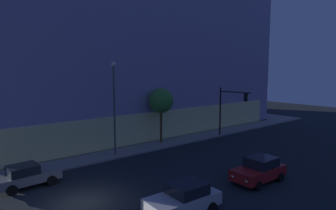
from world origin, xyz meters
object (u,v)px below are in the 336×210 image
modern_building (105,50)px  sidewalk_tree (161,101)px  car_red (259,170)px  car_grey (27,176)px  traffic_light_far_corner (230,104)px  car_silver (184,198)px  street_lamp_sidewalk (114,98)px

modern_building → sidewalk_tree: modern_building is taller
car_red → modern_building: bearing=83.4°
car_grey → car_red: (13.05, -9.51, 0.08)m
traffic_light_far_corner → car_red: size_ratio=1.35×
sidewalk_tree → car_grey: sidewalk_tree is taller
traffic_light_far_corner → car_silver: (-16.60, -10.20, -3.13)m
modern_building → car_red: (-3.39, -29.13, -10.02)m
car_silver → sidewalk_tree: bearing=56.5°
traffic_light_far_corner → car_red: (-9.33, -10.22, -3.08)m
car_grey → traffic_light_far_corner: bearing=1.8°
sidewalk_tree → car_red: sidewalk_tree is taller
street_lamp_sidewalk → sidewalk_tree: 6.26m
modern_building → sidewalk_tree: bearing=-97.4°
car_grey → modern_building: bearing=50.0°
car_grey → car_silver: bearing=-58.6°
modern_building → traffic_light_far_corner: (5.94, -18.91, -6.94)m
modern_building → car_grey: size_ratio=9.77×
street_lamp_sidewalk → traffic_light_far_corner: bearing=-7.0°
traffic_light_far_corner → sidewalk_tree: bearing=161.4°
sidewalk_tree → car_silver: (-8.55, -12.91, -3.83)m
sidewalk_tree → car_red: bearing=-95.6°
sidewalk_tree → car_silver: bearing=-123.5°
traffic_light_far_corner → car_red: 14.17m
sidewalk_tree → car_red: 13.53m
modern_building → traffic_light_far_corner: modern_building is taller
traffic_light_far_corner → street_lamp_sidewalk: 14.37m
sidewalk_tree → car_grey: size_ratio=1.42×
traffic_light_far_corner → street_lamp_sidewalk: size_ratio=0.67×
modern_building → car_grey: (-16.44, -19.62, -10.10)m
car_red → car_grey: bearing=143.9°
modern_building → street_lamp_sidewalk: 19.82m
modern_building → traffic_light_far_corner: bearing=-72.6°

